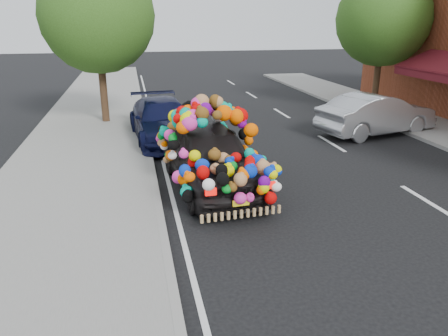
% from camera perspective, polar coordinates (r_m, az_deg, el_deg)
% --- Properties ---
extents(ground, '(100.00, 100.00, 0.00)m').
position_cam_1_polar(ground, '(9.20, 6.69, -6.29)').
color(ground, black).
rests_on(ground, ground).
extents(sidewalk, '(4.00, 60.00, 0.12)m').
position_cam_1_polar(sidewalk, '(8.88, -20.92, -8.01)').
color(sidewalk, gray).
rests_on(sidewalk, ground).
extents(kerb, '(0.15, 60.00, 0.13)m').
position_cam_1_polar(kerb, '(8.76, -8.17, -7.24)').
color(kerb, gray).
rests_on(kerb, ground).
extents(lane_markings, '(6.00, 50.00, 0.01)m').
position_cam_1_polar(lane_markings, '(10.83, 25.12, -4.03)').
color(lane_markings, silver).
rests_on(lane_markings, ground).
extents(tree_near_sidewalk, '(4.20, 4.20, 6.13)m').
position_cam_1_polar(tree_near_sidewalk, '(17.40, -16.27, 18.59)').
color(tree_near_sidewalk, '#332114').
rests_on(tree_near_sidewalk, ground).
extents(tree_far_b, '(4.00, 4.00, 5.90)m').
position_cam_1_polar(tree_far_b, '(20.86, 20.08, 17.79)').
color(tree_far_b, '#332114').
rests_on(tree_far_b, ground).
extents(plush_art_car, '(2.54, 4.81, 2.16)m').
position_cam_1_polar(plush_art_car, '(10.40, -1.79, 3.35)').
color(plush_art_car, black).
rests_on(plush_art_car, ground).
extents(navy_sedan, '(2.30, 4.86, 1.37)m').
position_cam_1_polar(navy_sedan, '(14.80, -8.02, 6.17)').
color(navy_sedan, black).
rests_on(navy_sedan, ground).
extents(silver_hatchback, '(4.60, 2.53, 1.44)m').
position_cam_1_polar(silver_hatchback, '(16.38, 19.30, 6.64)').
color(silver_hatchback, '#A3A5AA').
rests_on(silver_hatchback, ground).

